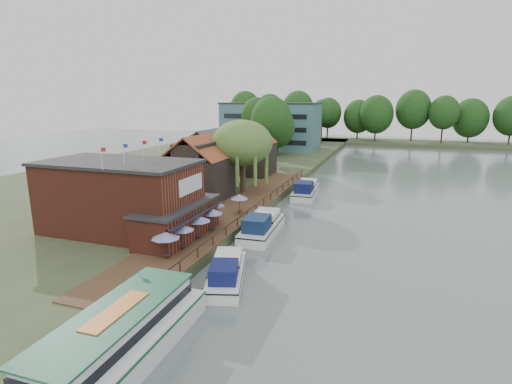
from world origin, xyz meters
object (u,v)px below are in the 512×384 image
(willow, at_px, (242,157))
(cruiser_2, at_px, (306,188))
(cruiser_0, at_px, (226,269))
(umbrella_3, at_px, (213,220))
(pub, at_px, (137,198))
(hotel_block, at_px, (271,126))
(umbrella_4, at_px, (215,212))
(umbrella_0, at_px, (166,246))
(cruiser_1, at_px, (262,223))
(cottage_b, at_px, (210,156))
(umbrella_2, at_px, (198,228))
(cottage_c, at_px, (252,151))
(tour_boat, at_px, (109,345))
(umbrella_1, at_px, (182,237))
(umbrella_5, at_px, (239,204))
(cottage_a, at_px, (198,167))
(swan, at_px, (181,326))

(willow, bearing_deg, cruiser_2, 30.37)
(cruiser_0, bearing_deg, umbrella_3, 104.74)
(pub, bearing_deg, hotel_block, 96.43)
(umbrella_4, xyz_separation_m, cruiser_0, (5.97, -10.81, -1.19))
(willow, relative_size, umbrella_0, 4.30)
(cruiser_1, bearing_deg, cottage_b, 125.59)
(umbrella_0, xyz_separation_m, umbrella_3, (0.56, 7.85, 0.00))
(umbrella_0, height_order, umbrella_2, same)
(umbrella_2, bearing_deg, cottage_b, 113.19)
(hotel_block, relative_size, cottage_c, 2.99)
(hotel_block, distance_m, cottage_c, 37.90)
(cottage_b, bearing_deg, umbrella_3, -63.89)
(umbrella_0, height_order, tour_boat, umbrella_0)
(umbrella_4, bearing_deg, tour_boat, -78.89)
(cruiser_1, bearing_deg, umbrella_4, -173.94)
(cottage_b, relative_size, umbrella_1, 4.04)
(cottage_c, relative_size, umbrella_4, 3.58)
(cottage_c, xyz_separation_m, umbrella_5, (7.24, -24.67, -2.96))
(hotel_block, xyz_separation_m, umbrella_0, (14.37, -76.13, -4.86))
(pub, distance_m, cottage_b, 25.33)
(cottage_a, distance_m, tour_boat, 34.49)
(umbrella_0, relative_size, umbrella_2, 1.00)
(cottage_c, bearing_deg, willow, -75.96)
(cottage_c, distance_m, umbrella_5, 25.88)
(umbrella_5, xyz_separation_m, swan, (4.66, -21.86, -2.07))
(umbrella_4, bearing_deg, cottage_c, 101.74)
(pub, height_order, umbrella_3, pub)
(cruiser_1, xyz_separation_m, cruiser_2, (0.75, 18.52, 0.01))
(umbrella_3, distance_m, swan, 16.17)
(cruiser_0, distance_m, cruiser_2, 30.16)
(cruiser_2, relative_size, swan, 23.99)
(umbrella_4, bearing_deg, umbrella_0, -87.61)
(cottage_c, relative_size, willow, 0.82)
(cruiser_2, bearing_deg, hotel_block, 109.76)
(hotel_block, bearing_deg, umbrella_0, -79.31)
(umbrella_2, height_order, umbrella_4, same)
(umbrella_5, height_order, tour_boat, umbrella_5)
(tour_boat, bearing_deg, umbrella_5, 95.86)
(cottage_b, height_order, umbrella_1, cottage_b)
(umbrella_0, bearing_deg, cottage_b, 108.99)
(umbrella_1, bearing_deg, tour_boat, -75.20)
(cruiser_0, xyz_separation_m, cruiser_2, (-0.13, 30.16, 0.19))
(cottage_b, distance_m, cruiser_2, 16.25)
(umbrella_3, bearing_deg, cottage_c, 102.48)
(umbrella_3, xyz_separation_m, cruiser_2, (4.84, 22.13, -0.99))
(cruiser_0, bearing_deg, umbrella_5, 90.62)
(cottage_b, relative_size, cruiser_1, 0.91)
(pub, relative_size, umbrella_5, 8.42)
(cruiser_2, height_order, tour_boat, tour_boat)
(willow, height_order, umbrella_0, willow)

